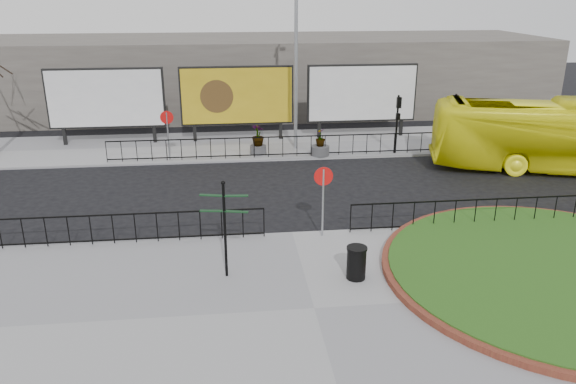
{
  "coord_description": "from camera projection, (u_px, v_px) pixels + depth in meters",
  "views": [
    {
      "loc": [
        -2.15,
        -17.84,
        8.14
      ],
      "look_at": [
        -0.02,
        1.1,
        1.22
      ],
      "focal_mm": 35.0,
      "sensor_mm": 36.0,
      "label": 1
    }
  ],
  "objects": [
    {
      "name": "railing_near_left",
      "position": [
        113.0,
        229.0,
        18.52
      ],
      "size": [
        10.0,
        0.1,
        1.1
      ],
      "primitive_type": null,
      "color": "black",
      "rests_on": "pavement_near"
    },
    {
      "name": "building_backdrop",
      "position": [
        255.0,
        74.0,
        39.36
      ],
      "size": [
        40.0,
        10.0,
        5.0
      ],
      "primitive_type": "cube",
      "color": "#635D57",
      "rests_on": "ground"
    },
    {
      "name": "fingerpost_sign",
      "position": [
        225.0,
        220.0,
        16.04
      ],
      "size": [
        1.39,
        0.45,
        2.98
      ],
      "rotation": [
        0.0,
        0.0,
        -0.24
      ],
      "color": "black",
      "rests_on": "pavement_near"
    },
    {
      "name": "planter_c",
      "position": [
        320.0,
        146.0,
        28.51
      ],
      "size": [
        0.93,
        0.93,
        1.37
      ],
      "color": "#4C4C4F",
      "rests_on": "pavement_far"
    },
    {
      "name": "grass_lawn",
      "position": [
        559.0,
        272.0,
        16.64
      ],
      "size": [
        10.0,
        10.0,
        0.22
      ],
      "primitive_type": "cylinder",
      "color": "#204913",
      "rests_on": "pavement_near"
    },
    {
      "name": "speed_sign_near",
      "position": [
        323.0,
        186.0,
        18.74
      ],
      "size": [
        0.64,
        0.07,
        2.47
      ],
      "color": "gray",
      "rests_on": "pavement_near"
    },
    {
      "name": "billboard_left",
      "position": [
        106.0,
        99.0,
        30.0
      ],
      "size": [
        6.2,
        0.31,
        4.1
      ],
      "color": "black",
      "rests_on": "pavement_far"
    },
    {
      "name": "signal_pole_a",
      "position": [
        398.0,
        116.0,
        28.35
      ],
      "size": [
        0.22,
        0.26,
        3.0
      ],
      "color": "black",
      "rests_on": "pavement_far"
    },
    {
      "name": "lamp_post",
      "position": [
        296.0,
        58.0,
        28.45
      ],
      "size": [
        0.74,
        0.18,
        9.23
      ],
      "color": "gray",
      "rests_on": "pavement_far"
    },
    {
      "name": "bus",
      "position": [
        565.0,
        136.0,
        26.14
      ],
      "size": [
        12.35,
        5.82,
        3.35
      ],
      "primitive_type": "imported",
      "rotation": [
        0.0,
        0.0,
        1.31
      ],
      "color": "yellow",
      "rests_on": "ground"
    },
    {
      "name": "speed_sign_far",
      "position": [
        167.0,
        125.0,
        27.27
      ],
      "size": [
        0.64,
        0.07,
        2.47
      ],
      "color": "gray",
      "rests_on": "pavement_far"
    },
    {
      "name": "railing_near_right",
      "position": [
        475.0,
        213.0,
        19.84
      ],
      "size": [
        9.0,
        0.1,
        1.1
      ],
      "primitive_type": null,
      "color": "black",
      "rests_on": "pavement_near"
    },
    {
      "name": "billboard_right",
      "position": [
        362.0,
        93.0,
        31.47
      ],
      "size": [
        6.2,
        0.31,
        4.1
      ],
      "color": "black",
      "rests_on": "pavement_far"
    },
    {
      "name": "planter_b",
      "position": [
        258.0,
        141.0,
        28.71
      ],
      "size": [
        0.85,
        0.85,
        1.54
      ],
      "color": "#4C4C4F",
      "rests_on": "pavement_far"
    },
    {
      "name": "brick_edge",
      "position": [
        559.0,
        272.0,
        16.64
      ],
      "size": [
        10.4,
        10.4,
        0.18
      ],
      "primitive_type": "cylinder",
      "color": "brown",
      "rests_on": "pavement_near"
    },
    {
      "name": "signal_pole_b",
      "position": [
        455.0,
        114.0,
        28.67
      ],
      "size": [
        0.22,
        0.26,
        3.0
      ],
      "color": "black",
      "rests_on": "pavement_far"
    },
    {
      "name": "pavement_near",
      "position": [
        314.0,
        310.0,
        14.97
      ],
      "size": [
        30.0,
        10.0,
        0.12
      ],
      "primitive_type": "cube",
      "color": "gray",
      "rests_on": "ground"
    },
    {
      "name": "pavement_far",
      "position": [
        266.0,
        145.0,
        30.85
      ],
      "size": [
        44.0,
        6.0,
        0.12
      ],
      "primitive_type": "cube",
      "color": "gray",
      "rests_on": "ground"
    },
    {
      "name": "billboard_mid",
      "position": [
        237.0,
        96.0,
        30.73
      ],
      "size": [
        6.2,
        0.31,
        4.1
      ],
      "color": "black",
      "rests_on": "pavement_far"
    },
    {
      "name": "ground",
      "position": [
        292.0,
        235.0,
        19.66
      ],
      "size": [
        90.0,
        90.0,
        0.0
      ],
      "primitive_type": "plane",
      "color": "black",
      "rests_on": "ground"
    },
    {
      "name": "railing_far",
      "position": [
        290.0,
        146.0,
        28.23
      ],
      "size": [
        18.0,
        0.1,
        1.1
      ],
      "primitive_type": null,
      "color": "black",
      "rests_on": "pavement_far"
    },
    {
      "name": "litter_bin",
      "position": [
        356.0,
        263.0,
        16.34
      ],
      "size": [
        0.6,
        0.6,
        1.0
      ],
      "color": "black",
      "rests_on": "pavement_near"
    }
  ]
}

